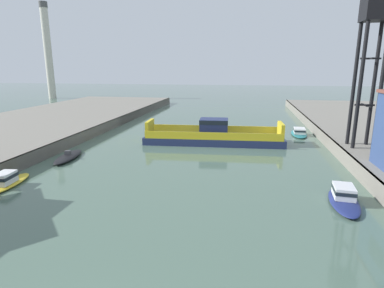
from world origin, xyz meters
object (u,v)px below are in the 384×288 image
at_px(chain_ferry, 214,136).
at_px(moored_boat_near_left, 68,157).
at_px(moored_boat_near_right, 7,181).
at_px(crane_tower, 374,35).
at_px(smokestack_distant_a, 48,49).
at_px(moored_boat_mid_right, 299,132).
at_px(moored_boat_mid_left, 344,197).

distance_m(chain_ferry, moored_boat_near_left, 20.95).
height_order(chain_ferry, moored_boat_near_right, chain_ferry).
bearing_deg(crane_tower, smokestack_distant_a, 142.20).
bearing_deg(crane_tower, moored_boat_near_right, -156.83).
xyz_separation_m(chain_ferry, moored_boat_mid_right, (13.84, 8.27, -0.65)).
xyz_separation_m(moored_boat_near_right, moored_boat_mid_left, (31.30, 1.36, -0.00)).
bearing_deg(crane_tower, moored_boat_mid_left, -111.24).
bearing_deg(moored_boat_mid_left, moored_boat_mid_right, 88.90).
relative_size(chain_ferry, moored_boat_near_left, 3.01).
height_order(moored_boat_mid_right, crane_tower, crane_tower).
xyz_separation_m(moored_boat_mid_left, smokestack_distant_a, (-80.14, 80.95, 17.28)).
xyz_separation_m(moored_boat_near_left, crane_tower, (36.15, 6.15, 14.62)).
height_order(moored_boat_near_left, moored_boat_near_right, moored_boat_near_right).
distance_m(moored_boat_near_right, moored_boat_mid_left, 31.33).
bearing_deg(chain_ferry, moored_boat_mid_right, 30.87).
distance_m(moored_boat_near_left, moored_boat_near_right, 9.68).
height_order(chain_ferry, crane_tower, crane_tower).
bearing_deg(chain_ferry, moored_boat_near_right, -129.95).
relative_size(moored_boat_near_left, moored_boat_near_right, 1.12).
xyz_separation_m(crane_tower, smokestack_distant_a, (-85.75, 66.52, 2.91)).
height_order(moored_boat_near_right, smokestack_distant_a, smokestack_distant_a).
xyz_separation_m(chain_ferry, moored_boat_near_right, (-18.01, -21.51, -0.57)).
bearing_deg(moored_boat_mid_left, crane_tower, 68.76).
relative_size(moored_boat_mid_right, smokestack_distant_a, 0.23).
height_order(moored_boat_near_left, smokestack_distant_a, smokestack_distant_a).
relative_size(crane_tower, smokestack_distant_a, 0.52).
bearing_deg(crane_tower, chain_ferry, 163.19).
distance_m(moored_boat_mid_right, crane_tower, 20.73).
relative_size(moored_boat_near_left, moored_boat_mid_right, 0.91).
xyz_separation_m(chain_ferry, moored_boat_near_left, (-17.25, -11.86, -0.82)).
distance_m(moored_boat_near_left, moored_boat_mid_left, 31.65).
relative_size(moored_boat_near_left, crane_tower, 0.40).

